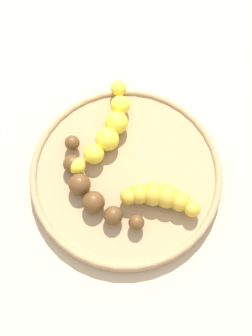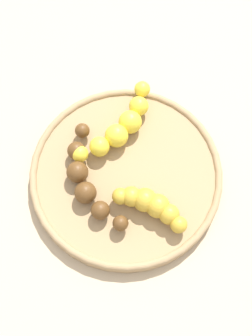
{
  "view_description": "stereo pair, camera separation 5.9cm",
  "coord_description": "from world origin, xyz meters",
  "px_view_note": "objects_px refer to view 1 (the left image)",
  "views": [
    {
      "loc": [
        -0.02,
        -0.21,
        0.59
      ],
      "look_at": [
        0.0,
        0.0,
        0.04
      ],
      "focal_mm": 47.64,
      "sensor_mm": 36.0,
      "label": 1
    },
    {
      "loc": [
        0.04,
        -0.21,
        0.59
      ],
      "look_at": [
        0.0,
        0.0,
        0.04
      ],
      "focal_mm": 47.64,
      "sensor_mm": 36.0,
      "label": 2
    }
  ],
  "objects_px": {
    "fruit_bowl": "(126,175)",
    "banana_overripe": "(91,190)",
    "banana_spotted": "(160,197)",
    "banana_yellow": "(109,129)"
  },
  "relations": [
    {
      "from": "fruit_bowl",
      "to": "banana_overripe",
      "type": "relative_size",
      "value": 1.9
    },
    {
      "from": "banana_spotted",
      "to": "banana_overripe",
      "type": "xyz_separation_m",
      "value": [
        -0.09,
        0.02,
        -0.0
      ]
    },
    {
      "from": "banana_yellow",
      "to": "banana_overripe",
      "type": "relative_size",
      "value": 0.99
    },
    {
      "from": "banana_overripe",
      "to": "fruit_bowl",
      "type": "bearing_deg",
      "value": 174.79
    },
    {
      "from": "banana_spotted",
      "to": "banana_overripe",
      "type": "bearing_deg",
      "value": 93.96
    },
    {
      "from": "fruit_bowl",
      "to": "banana_spotted",
      "type": "relative_size",
      "value": 2.5
    },
    {
      "from": "banana_spotted",
      "to": "fruit_bowl",
      "type": "bearing_deg",
      "value": 58.47
    },
    {
      "from": "fruit_bowl",
      "to": "banana_spotted",
      "type": "distance_m",
      "value": 0.06
    },
    {
      "from": "banana_spotted",
      "to": "banana_overripe",
      "type": "distance_m",
      "value": 0.09
    },
    {
      "from": "banana_yellow",
      "to": "banana_overripe",
      "type": "bearing_deg",
      "value": -77.76
    }
  ]
}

